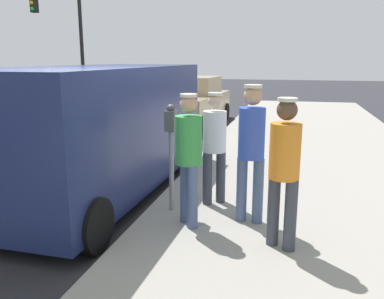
# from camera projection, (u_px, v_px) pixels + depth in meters

# --- Properties ---
(ground_plane) EXTENTS (80.00, 80.00, 0.00)m
(ground_plane) POSITION_uv_depth(u_px,v_px,m) (83.00, 214.00, 6.08)
(ground_plane) COLOR #2D2D33
(sidewalk_slab) EXTENTS (5.00, 32.00, 0.15)m
(sidewalk_slab) POSITION_uv_depth(u_px,v_px,m) (328.00, 233.00, 5.26)
(sidewalk_slab) COLOR #9E998E
(sidewalk_slab) RESTS_ON ground
(parking_meter_near) EXTENTS (0.14, 0.18, 1.52)m
(parking_meter_near) POSITION_uv_depth(u_px,v_px,m) (171.00, 139.00, 5.64)
(parking_meter_near) COLOR gray
(parking_meter_near) RESTS_ON sidewalk_slab
(pedestrian_in_white) EXTENTS (0.34, 0.34, 1.65)m
(pedestrian_in_white) POSITION_uv_depth(u_px,v_px,m) (215.00, 141.00, 5.92)
(pedestrian_in_white) COLOR #383D47
(pedestrian_in_white) RESTS_ON sidewalk_slab
(pedestrian_in_blue) EXTENTS (0.36, 0.34, 1.81)m
(pedestrian_in_blue) POSITION_uv_depth(u_px,v_px,m) (251.00, 145.00, 5.20)
(pedestrian_in_blue) COLOR #4C608C
(pedestrian_in_blue) RESTS_ON sidewalk_slab
(pedestrian_in_orange) EXTENTS (0.34, 0.34, 1.72)m
(pedestrian_in_orange) POSITION_uv_depth(u_px,v_px,m) (284.00, 164.00, 4.47)
(pedestrian_in_orange) COLOR #383D47
(pedestrian_in_orange) RESTS_ON sidewalk_slab
(pedestrian_in_green) EXTENTS (0.34, 0.34, 1.71)m
(pedestrian_in_green) POSITION_uv_depth(u_px,v_px,m) (189.00, 152.00, 5.11)
(pedestrian_in_green) COLOR #4C608C
(pedestrian_in_green) RESTS_ON sidewalk_slab
(parked_van) EXTENTS (2.27, 5.26, 2.15)m
(parked_van) POSITION_uv_depth(u_px,v_px,m) (100.00, 127.00, 6.80)
(parked_van) COLOR navy
(parked_van) RESTS_ON ground
(parked_sedan_ahead) EXTENTS (2.14, 4.49, 1.65)m
(parked_sedan_ahead) POSITION_uv_depth(u_px,v_px,m) (192.00, 103.00, 14.20)
(parked_sedan_ahead) COLOR tan
(parked_sedan_ahead) RESTS_ON ground
(traffic_light_corner) EXTENTS (2.48, 0.42, 5.20)m
(traffic_light_corner) POSITION_uv_depth(u_px,v_px,m) (63.00, 29.00, 17.79)
(traffic_light_corner) COLOR black
(traffic_light_corner) RESTS_ON ground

